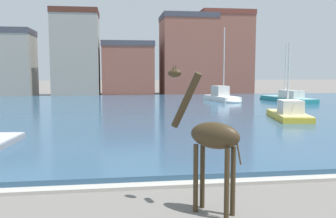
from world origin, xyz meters
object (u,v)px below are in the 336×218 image
sailboat_white (223,98)px  sailboat_teal (285,99)px  giraffe_statue (211,138)px  sailboat_yellow (287,115)px

sailboat_white → sailboat_teal: bearing=-13.2°
giraffe_statue → sailboat_yellow: 19.82m
giraffe_statue → sailboat_yellow: size_ratio=0.61×
sailboat_teal → sailboat_yellow: bearing=-114.9°
giraffe_statue → sailboat_teal: size_ratio=0.45×
sailboat_white → sailboat_teal: sailboat_white is taller
giraffe_statue → sailboat_yellow: sailboat_yellow is taller
giraffe_statue → sailboat_teal: bearing=61.2°
sailboat_teal → sailboat_yellow: sailboat_teal is taller
sailboat_white → sailboat_teal: 7.18m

